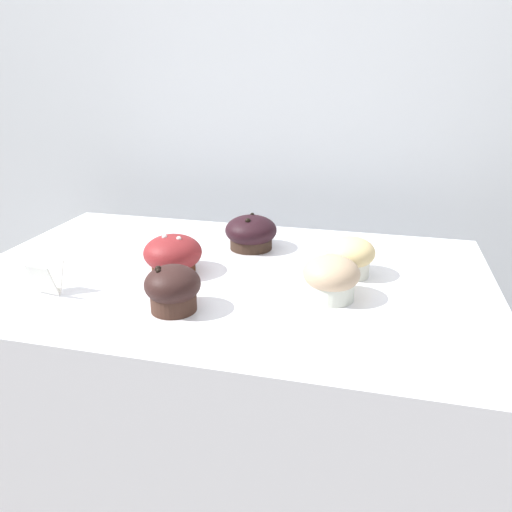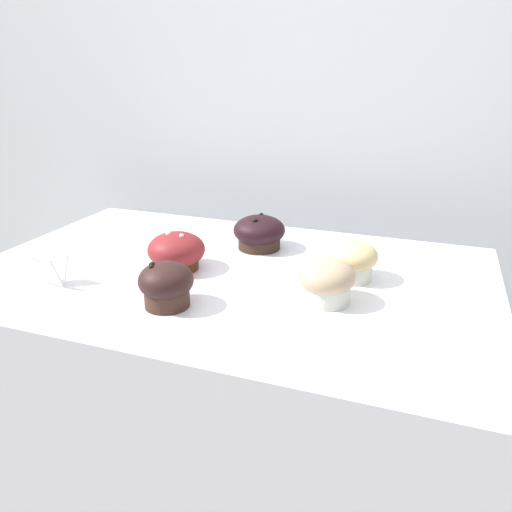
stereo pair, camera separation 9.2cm
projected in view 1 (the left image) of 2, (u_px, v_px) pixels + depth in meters
wall_back at (285, 193)px, 1.50m from camera, size 3.20×0.10×1.80m
display_counter at (230, 453)px, 1.12m from camera, size 1.00×0.64×0.88m
muffin_front_center at (173, 255)px, 0.96m from camera, size 0.11×0.11×0.08m
muffin_back_left at (331, 278)px, 0.85m from camera, size 0.10×0.10×0.08m
muffin_back_right at (350, 256)px, 0.94m from camera, size 0.09×0.09×0.08m
muffin_front_left at (251, 233)px, 1.09m from camera, size 0.11×0.11×0.08m
muffin_front_right at (173, 288)px, 0.81m from camera, size 0.09×0.09×0.08m
price_card at (47, 278)px, 0.86m from camera, size 0.06×0.05×0.06m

